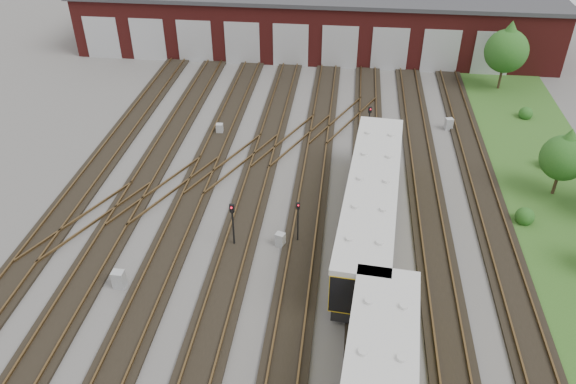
# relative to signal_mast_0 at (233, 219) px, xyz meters

# --- Properties ---
(ground) EXTENTS (120.00, 120.00, 0.00)m
(ground) POSITION_rel_signal_mast_0_xyz_m (2.15, -4.72, -2.01)
(ground) COLOR #454340
(ground) RESTS_ON ground
(track_network) EXTENTS (30.40, 70.00, 0.33)m
(track_network) POSITION_rel_signal_mast_0_xyz_m (1.99, -4.13, -1.90)
(track_network) COLOR black
(track_network) RESTS_ON ground
(maintenance_shed) EXTENTS (51.00, 12.50, 6.35)m
(maintenance_shed) POSITION_rel_signal_mast_0_xyz_m (2.15, 35.25, 1.20)
(maintenance_shed) COLOR #561715
(maintenance_shed) RESTS_ON ground
(grass_verge) EXTENTS (8.00, 55.00, 0.05)m
(grass_verge) POSITION_rel_signal_mast_0_xyz_m (21.15, 5.28, -1.98)
(grass_verge) COLOR #284C19
(grass_verge) RESTS_ON ground
(signal_mast_0) EXTENTS (0.29, 0.27, 3.10)m
(signal_mast_0) POSITION_rel_signal_mast_0_xyz_m (0.00, 0.00, 0.00)
(signal_mast_0) COLOR black
(signal_mast_0) RESTS_ON ground
(signal_mast_1) EXTENTS (0.24, 0.23, 2.99)m
(signal_mast_1) POSITION_rel_signal_mast_0_xyz_m (3.82, 0.78, -0.11)
(signal_mast_1) COLOR black
(signal_mast_1) RESTS_ON ground
(signal_mast_2) EXTENTS (0.28, 0.27, 3.14)m
(signal_mast_2) POSITION_rel_signal_mast_0_xyz_m (7.82, 5.16, -0.00)
(signal_mast_2) COLOR black
(signal_mast_2) RESTS_ON ground
(signal_mast_3) EXTENTS (0.28, 0.27, 2.90)m
(signal_mast_3) POSITION_rel_signal_mast_0_xyz_m (8.10, 14.37, -0.14)
(signal_mast_3) COLOR black
(signal_mast_3) RESTS_ON ground
(relay_cabinet_0) EXTENTS (0.68, 0.57, 1.10)m
(relay_cabinet_0) POSITION_rel_signal_mast_0_xyz_m (-5.66, -4.26, -1.46)
(relay_cabinet_0) COLOR #999B9D
(relay_cabinet_0) RESTS_ON ground
(relay_cabinet_1) EXTENTS (0.57, 0.48, 0.90)m
(relay_cabinet_1) POSITION_rel_signal_mast_0_xyz_m (-3.97, 13.94, -1.55)
(relay_cabinet_1) COLOR #999B9D
(relay_cabinet_1) RESTS_ON ground
(relay_cabinet_2) EXTENTS (0.67, 0.62, 0.91)m
(relay_cabinet_2) POSITION_rel_signal_mast_0_xyz_m (2.80, 0.34, -1.55)
(relay_cabinet_2) COLOR #999B9D
(relay_cabinet_2) RESTS_ON ground
(relay_cabinet_3) EXTENTS (0.60, 0.54, 0.85)m
(relay_cabinet_3) POSITION_rel_signal_mast_0_xyz_m (9.33, 14.54, -1.58)
(relay_cabinet_3) COLOR #999B9D
(relay_cabinet_3) RESTS_ON ground
(relay_cabinet_4) EXTENTS (0.70, 0.63, 1.00)m
(relay_cabinet_4) POSITION_rel_signal_mast_0_xyz_m (14.79, 16.92, -1.51)
(relay_cabinet_4) COLOR #999B9D
(relay_cabinet_4) RESTS_ON ground
(tree_0) EXTENTS (3.95, 3.95, 6.54)m
(tree_0) POSITION_rel_signal_mast_0_xyz_m (20.52, 25.88, 2.20)
(tree_0) COLOR #312516
(tree_0) RESTS_ON ground
(tree_1) EXTENTS (3.09, 3.09, 5.13)m
(tree_1) POSITION_rel_signal_mast_0_xyz_m (20.89, 8.06, 1.29)
(tree_1) COLOR #312516
(tree_1) RESTS_ON ground
(bush_0) EXTENTS (1.22, 1.22, 1.22)m
(bush_0) POSITION_rel_signal_mast_0_xyz_m (18.15, 4.52, -1.40)
(bush_0) COLOR #164513
(bush_0) RESTS_ON ground
(bush_1) EXTENTS (1.17, 1.17, 1.17)m
(bush_1) POSITION_rel_signal_mast_0_xyz_m (21.66, 19.83, -1.42)
(bush_1) COLOR #164513
(bush_1) RESTS_ON ground
(bush_2) EXTENTS (1.38, 1.38, 1.38)m
(bush_2) POSITION_rel_signal_mast_0_xyz_m (21.57, 11.66, -1.32)
(bush_2) COLOR #164513
(bush_2) RESTS_ON ground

